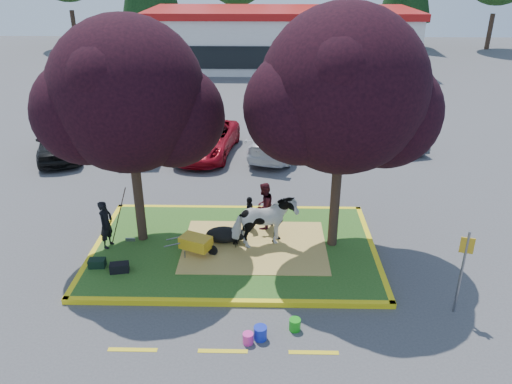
{
  "coord_description": "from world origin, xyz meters",
  "views": [
    {
      "loc": [
        0.91,
        -12.64,
        7.83
      ],
      "look_at": [
        0.63,
        0.5,
        1.69
      ],
      "focal_mm": 35.0,
      "sensor_mm": 36.0,
      "label": 1
    }
  ],
  "objects_px": {
    "bucket_blue": "(260,333)",
    "cow": "(264,223)",
    "car_silver": "(142,133)",
    "calf": "(224,235)",
    "handler": "(106,224)",
    "car_black": "(60,139)",
    "wheelbarrow": "(196,243)",
    "bucket_green": "(295,325)",
    "sign_post": "(463,264)",
    "bucket_pink": "(248,338)"
  },
  "relations": [
    {
      "from": "bucket_pink",
      "to": "car_black",
      "type": "distance_m",
      "value": 14.47
    },
    {
      "from": "bucket_pink",
      "to": "car_black",
      "type": "height_order",
      "value": "car_black"
    },
    {
      "from": "bucket_pink",
      "to": "car_silver",
      "type": "distance_m",
      "value": 13.53
    },
    {
      "from": "sign_post",
      "to": "bucket_green",
      "type": "xyz_separation_m",
      "value": [
        -3.93,
        -0.76,
        -1.21
      ]
    },
    {
      "from": "wheelbarrow",
      "to": "bucket_blue",
      "type": "bearing_deg",
      "value": -36.38
    },
    {
      "from": "cow",
      "to": "wheelbarrow",
      "type": "height_order",
      "value": "cow"
    },
    {
      "from": "cow",
      "to": "bucket_pink",
      "type": "distance_m",
      "value": 4.03
    },
    {
      "from": "cow",
      "to": "bucket_blue",
      "type": "xyz_separation_m",
      "value": [
        -0.05,
        -3.79,
        -0.77
      ]
    },
    {
      "from": "handler",
      "to": "sign_post",
      "type": "distance_m",
      "value": 9.63
    },
    {
      "from": "car_silver",
      "to": "bucket_pink",
      "type": "bearing_deg",
      "value": 107.67
    },
    {
      "from": "bucket_green",
      "to": "cow",
      "type": "bearing_deg",
      "value": 102.06
    },
    {
      "from": "cow",
      "to": "car_silver",
      "type": "relative_size",
      "value": 0.4
    },
    {
      "from": "sign_post",
      "to": "bucket_blue",
      "type": "bearing_deg",
      "value": -151.93
    },
    {
      "from": "calf",
      "to": "bucket_blue",
      "type": "relative_size",
      "value": 3.27
    },
    {
      "from": "bucket_green",
      "to": "bucket_pink",
      "type": "distance_m",
      "value": 1.17
    },
    {
      "from": "sign_post",
      "to": "bucket_pink",
      "type": "height_order",
      "value": "sign_post"
    },
    {
      "from": "bucket_blue",
      "to": "car_silver",
      "type": "relative_size",
      "value": 0.07
    },
    {
      "from": "wheelbarrow",
      "to": "bucket_green",
      "type": "height_order",
      "value": "wheelbarrow"
    },
    {
      "from": "handler",
      "to": "wheelbarrow",
      "type": "bearing_deg",
      "value": -84.55
    },
    {
      "from": "cow",
      "to": "sign_post",
      "type": "bearing_deg",
      "value": -140.75
    },
    {
      "from": "car_silver",
      "to": "calf",
      "type": "bearing_deg",
      "value": 112.57
    },
    {
      "from": "bucket_blue",
      "to": "car_black",
      "type": "bearing_deg",
      "value": 127.69
    },
    {
      "from": "cow",
      "to": "handler",
      "type": "bearing_deg",
      "value": 70.47
    },
    {
      "from": "handler",
      "to": "car_black",
      "type": "bearing_deg",
      "value": 43.91
    },
    {
      "from": "calf",
      "to": "bucket_pink",
      "type": "bearing_deg",
      "value": -82.91
    },
    {
      "from": "bucket_blue",
      "to": "bucket_pink",
      "type": "bearing_deg",
      "value": -151.98
    },
    {
      "from": "bucket_pink",
      "to": "handler",
      "type": "bearing_deg",
      "value": 137.77
    },
    {
      "from": "calf",
      "to": "car_silver",
      "type": "bearing_deg",
      "value": 112.78
    },
    {
      "from": "calf",
      "to": "handler",
      "type": "bearing_deg",
      "value": -179.15
    },
    {
      "from": "wheelbarrow",
      "to": "bucket_blue",
      "type": "xyz_separation_m",
      "value": [
        1.87,
        -3.28,
        -0.39
      ]
    },
    {
      "from": "handler",
      "to": "bucket_blue",
      "type": "xyz_separation_m",
      "value": [
        4.52,
        -3.71,
        -0.71
      ]
    },
    {
      "from": "handler",
      "to": "bucket_blue",
      "type": "bearing_deg",
      "value": -114.68
    },
    {
      "from": "sign_post",
      "to": "car_black",
      "type": "height_order",
      "value": "sign_post"
    },
    {
      "from": "wheelbarrow",
      "to": "car_silver",
      "type": "bearing_deg",
      "value": 135.56
    },
    {
      "from": "cow",
      "to": "car_black",
      "type": "xyz_separation_m",
      "value": [
        -8.93,
        7.69,
        -0.18
      ]
    },
    {
      "from": "car_black",
      "to": "cow",
      "type": "bearing_deg",
      "value": -59.2
    },
    {
      "from": "bucket_pink",
      "to": "bucket_blue",
      "type": "bearing_deg",
      "value": 28.02
    },
    {
      "from": "sign_post",
      "to": "bucket_green",
      "type": "relative_size",
      "value": 7.62
    },
    {
      "from": "sign_post",
      "to": "car_silver",
      "type": "xyz_separation_m",
      "value": [
        -10.19,
        11.26,
        -0.6
      ]
    },
    {
      "from": "wheelbarrow",
      "to": "bucket_blue",
      "type": "height_order",
      "value": "wheelbarrow"
    },
    {
      "from": "bucket_blue",
      "to": "cow",
      "type": "bearing_deg",
      "value": 89.18
    },
    {
      "from": "car_silver",
      "to": "wheelbarrow",
      "type": "bearing_deg",
      "value": 106.73
    },
    {
      "from": "cow",
      "to": "calf",
      "type": "height_order",
      "value": "cow"
    },
    {
      "from": "car_silver",
      "to": "car_black",
      "type": "bearing_deg",
      "value": 9.23
    },
    {
      "from": "bucket_pink",
      "to": "wheelbarrow",
      "type": "bearing_deg",
      "value": 114.99
    },
    {
      "from": "cow",
      "to": "bucket_blue",
      "type": "distance_m",
      "value": 3.87
    },
    {
      "from": "bucket_pink",
      "to": "car_silver",
      "type": "bearing_deg",
      "value": 112.58
    },
    {
      "from": "sign_post",
      "to": "car_silver",
      "type": "relative_size",
      "value": 0.48
    },
    {
      "from": "calf",
      "to": "car_silver",
      "type": "height_order",
      "value": "car_silver"
    },
    {
      "from": "handler",
      "to": "sign_post",
      "type": "relative_size",
      "value": 0.65
    }
  ]
}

